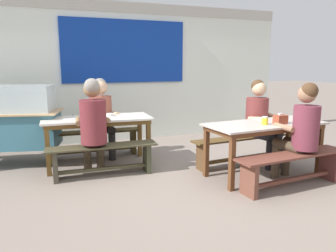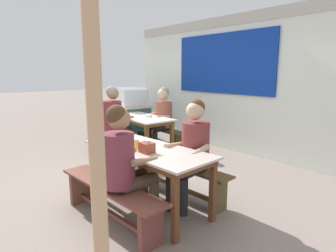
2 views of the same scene
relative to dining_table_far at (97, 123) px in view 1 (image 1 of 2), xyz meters
The scene contains 16 objects.
ground_plane 1.71m from the dining_table_far, 43.64° to the right, with size 40.00×40.00×0.00m, color gray.
backdrop_wall 2.06m from the dining_table_far, 53.98° to the left, with size 6.06×0.23×2.64m.
dining_table_far is the anchor object (origin of this frame).
dining_table_near 2.37m from the dining_table_far, 31.75° to the right, with size 1.67×0.81×0.72m.
bench_far_back 0.63m from the dining_table_far, 87.35° to the left, with size 1.53×0.36×0.42m.
bench_far_front 0.63m from the dining_table_far, 92.65° to the right, with size 1.47×0.37×0.42m.
bench_near_back 2.14m from the dining_table_far, 20.52° to the right, with size 1.58×0.39×0.42m.
bench_near_front 2.73m from the dining_table_far, 40.50° to the right, with size 1.57×0.42×0.42m.
food_cart 1.28m from the dining_table_far, 156.84° to the left, with size 1.79×1.07×1.19m.
person_center_facing 0.48m from the dining_table_far, 72.17° to the left, with size 0.47×0.54×1.27m.
person_near_front 2.79m from the dining_table_far, 36.82° to the right, with size 0.44×0.59×1.28m.
person_left_back_turned 0.48m from the dining_table_far, 105.35° to the right, with size 0.48×0.54×1.32m.
person_right_near_table 2.41m from the dining_table_far, 18.96° to the right, with size 0.49×0.59×1.27m.
tissue_box 2.56m from the dining_table_far, 32.04° to the right, with size 0.15×0.12×0.14m.
condiment_jar 2.36m from the dining_table_far, 34.81° to the right, with size 0.08×0.08×0.11m.
soup_bowl 0.24m from the dining_table_far, 23.00° to the left, with size 0.14×0.14×0.04m, color silver.
Camera 1 is at (-1.88, -3.69, 1.50)m, focal length 35.00 mm.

